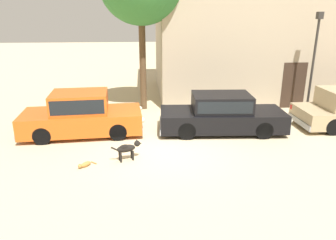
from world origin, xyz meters
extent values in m
plane|color=#CCB78E|center=(0.00, 0.00, 0.00)|extent=(80.00, 80.00, 0.00)
cube|color=#D15619|center=(-2.94, 1.52, 0.51)|extent=(4.31, 2.07, 0.71)
cube|color=#D15619|center=(-2.98, 1.52, 1.21)|extent=(2.03, 1.66, 0.70)
cube|color=black|center=(-2.98, 1.52, 1.22)|extent=(1.88, 1.67, 0.49)
cube|color=#999BA0|center=(-0.86, 1.67, 0.26)|extent=(0.24, 1.75, 0.20)
cube|color=#999BA0|center=(-5.01, 1.38, 0.26)|extent=(0.24, 1.75, 0.20)
sphere|color=silver|center=(-0.88, 2.38, 0.67)|extent=(0.20, 0.20, 0.20)
sphere|color=silver|center=(-0.78, 0.96, 0.67)|extent=(0.20, 0.20, 0.20)
cube|color=red|center=(-5.06, 2.15, 0.69)|extent=(0.05, 0.18, 0.18)
cube|color=red|center=(-4.96, 0.61, 0.69)|extent=(0.05, 0.18, 0.18)
cylinder|color=black|center=(-1.73, 2.40, 0.30)|extent=(0.62, 0.24, 0.61)
cylinder|color=black|center=(-1.62, 0.82, 0.30)|extent=(0.62, 0.24, 0.61)
cylinder|color=black|center=(-4.25, 2.23, 0.30)|extent=(0.62, 0.24, 0.61)
cylinder|color=black|center=(-4.14, 0.65, 0.30)|extent=(0.62, 0.24, 0.61)
cube|color=black|center=(2.15, 1.38, 0.48)|extent=(4.59, 1.92, 0.67)
cube|color=black|center=(2.11, 1.38, 1.12)|extent=(2.15, 1.56, 0.62)
cube|color=black|center=(2.11, 1.38, 1.13)|extent=(1.98, 1.57, 0.43)
cube|color=#999BA0|center=(4.38, 1.26, 0.26)|extent=(0.21, 1.65, 0.20)
cube|color=#999BA0|center=(-0.08, 1.50, 0.26)|extent=(0.21, 1.65, 0.20)
sphere|color=silver|center=(4.44, 1.92, 0.63)|extent=(0.20, 0.20, 0.20)
sphere|color=silver|center=(4.37, 0.60, 0.63)|extent=(0.20, 0.20, 0.20)
cube|color=red|center=(-0.04, 2.22, 0.65)|extent=(0.05, 0.18, 0.18)
cube|color=red|center=(-0.12, 0.78, 0.65)|extent=(0.05, 0.18, 0.18)
cylinder|color=black|center=(3.54, 2.05, 0.31)|extent=(0.64, 0.23, 0.63)
cylinder|color=black|center=(3.46, 0.57, 0.31)|extent=(0.64, 0.23, 0.63)
cylinder|color=black|center=(0.84, 2.19, 0.31)|extent=(0.64, 0.23, 0.63)
cylinder|color=black|center=(0.76, 0.71, 0.31)|extent=(0.64, 0.23, 0.63)
cube|color=#999BA0|center=(5.23, 1.53, 0.26)|extent=(0.13, 1.80, 0.20)
cube|color=red|center=(5.23, 2.33, 0.61)|extent=(0.04, 0.18, 0.18)
cube|color=red|center=(5.24, 0.74, 0.61)|extent=(0.04, 0.18, 0.18)
cylinder|color=black|center=(6.08, 2.35, 0.32)|extent=(0.64, 0.20, 0.63)
cylinder|color=black|center=(6.09, 0.72, 0.32)|extent=(0.64, 0.20, 0.63)
cube|color=tan|center=(8.72, 7.69, 4.17)|extent=(17.18, 6.84, 8.34)
cube|color=#38281E|center=(6.15, 4.25, 1.05)|extent=(1.10, 0.02, 2.10)
cylinder|color=black|center=(-1.12, -0.69, 0.15)|extent=(0.06, 0.06, 0.30)
cylinder|color=black|center=(-1.07, -0.83, 0.15)|extent=(0.06, 0.06, 0.30)
cylinder|color=black|center=(-1.47, -0.82, 0.15)|extent=(0.06, 0.06, 0.30)
cylinder|color=black|center=(-1.42, -0.96, 0.15)|extent=(0.06, 0.06, 0.30)
ellipsoid|color=black|center=(-1.27, -0.82, 0.38)|extent=(0.61, 0.38, 0.23)
ellipsoid|color=black|center=(-1.31, -0.84, 0.44)|extent=(0.36, 0.28, 0.13)
sphere|color=black|center=(-0.94, -0.71, 0.48)|extent=(0.19, 0.19, 0.19)
cone|color=black|center=(-0.85, -0.68, 0.47)|extent=(0.13, 0.13, 0.10)
cone|color=black|center=(-0.96, -0.66, 0.57)|extent=(0.08, 0.08, 0.08)
cone|color=black|center=(-0.92, -0.76, 0.57)|extent=(0.08, 0.08, 0.08)
cylinder|color=black|center=(-1.61, -0.94, 0.44)|extent=(0.20, 0.11, 0.15)
ellipsoid|color=#B77F3D|center=(-2.42, -1.16, 0.07)|extent=(0.34, 0.35, 0.14)
sphere|color=#B77F3D|center=(-2.56, -1.31, 0.09)|extent=(0.11, 0.11, 0.11)
cone|color=#B77F3D|center=(-2.54, -1.33, 0.14)|extent=(0.06, 0.06, 0.04)
cone|color=#B77F3D|center=(-2.58, -1.29, 0.14)|extent=(0.06, 0.06, 0.04)
cylinder|color=#B77F3D|center=(-2.22, -0.97, 0.02)|extent=(0.19, 0.18, 0.04)
cylinder|color=#2D2B28|center=(6.39, 3.29, 1.99)|extent=(0.10, 0.10, 3.97)
cube|color=#2D2B28|center=(6.39, 3.29, 4.11)|extent=(0.22, 0.22, 0.28)
sphere|color=silver|center=(6.39, 3.29, 4.11)|extent=(0.18, 0.18, 0.18)
cylinder|color=brown|center=(-0.71, 4.66, 2.01)|extent=(0.29, 0.29, 4.02)
camera|label=1|loc=(-0.71, -9.70, 4.23)|focal=34.40mm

